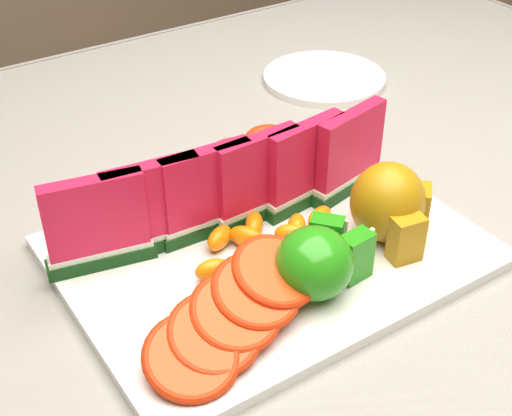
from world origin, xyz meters
The scene contains 10 objects.
table centered at (0.00, 0.00, 0.65)m, with size 1.40×0.90×0.75m.
tablecloth centered at (0.00, 0.00, 0.72)m, with size 1.53×1.03×0.20m.
platter centered at (-0.02, -0.08, 0.76)m, with size 0.40×0.30×0.01m.
apple_cluster centered at (-0.01, -0.16, 0.80)m, with size 0.11×0.09×0.07m.
pear_cluster centered at (0.09, -0.14, 0.81)m, with size 0.10×0.10×0.08m.
side_plate centered at (0.28, 0.21, 0.76)m, with size 0.20×0.20×0.01m.
watermelon_row centered at (-0.03, -0.03, 0.82)m, with size 0.39×0.07×0.10m.
orange_fan_front centered at (-0.11, -0.17, 0.80)m, with size 0.20×0.13×0.05m.
orange_fan_back centered at (-0.02, 0.03, 0.79)m, with size 0.29×0.11×0.04m.
tangerine_segments centered at (-0.02, -0.08, 0.78)m, with size 0.17×0.07×0.02m.
Camera 1 is at (-0.34, -0.55, 1.21)m, focal length 50.00 mm.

